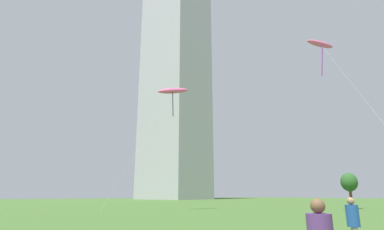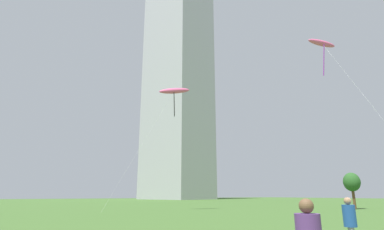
{
  "view_description": "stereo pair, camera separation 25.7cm",
  "coord_description": "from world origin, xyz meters",
  "px_view_note": "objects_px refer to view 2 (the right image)",
  "views": [
    {
      "loc": [
        -11.42,
        -5.5,
        1.89
      ],
      "look_at": [
        0.43,
        13.06,
        7.67
      ],
      "focal_mm": 28.29,
      "sensor_mm": 36.0,
      "label": 1
    },
    {
      "loc": [
        -11.2,
        -5.63,
        1.89
      ],
      "look_at": [
        0.43,
        13.06,
        7.67
      ],
      "focal_mm": 28.29,
      "sensor_mm": 36.0,
      "label": 2
    }
  ],
  "objects_px": {
    "distant_highrise_0": "(178,86)",
    "kite_flying_0": "(174,91)",
    "person_standing_2": "(350,222)",
    "kite_flying_2": "(322,44)",
    "park_tree_1": "(352,182)"
  },
  "relations": [
    {
      "from": "person_standing_2",
      "to": "kite_flying_2",
      "type": "xyz_separation_m",
      "value": [
        21.33,
        13.92,
        18.63
      ]
    },
    {
      "from": "person_standing_2",
      "to": "distant_highrise_0",
      "type": "bearing_deg",
      "value": 20.78
    },
    {
      "from": "kite_flying_0",
      "to": "distant_highrise_0",
      "type": "distance_m",
      "value": 90.29
    },
    {
      "from": "person_standing_2",
      "to": "park_tree_1",
      "type": "xyz_separation_m",
      "value": [
        31.08,
        18.26,
        2.41
      ]
    },
    {
      "from": "person_standing_2",
      "to": "distant_highrise_0",
      "type": "distance_m",
      "value": 120.19
    },
    {
      "from": "park_tree_1",
      "to": "distant_highrise_0",
      "type": "height_order",
      "value": "distant_highrise_0"
    },
    {
      "from": "person_standing_2",
      "to": "kite_flying_0",
      "type": "bearing_deg",
      "value": 30.77
    },
    {
      "from": "kite_flying_2",
      "to": "park_tree_1",
      "type": "height_order",
      "value": "kite_flying_2"
    },
    {
      "from": "person_standing_2",
      "to": "kite_flying_2",
      "type": "distance_m",
      "value": 31.56
    },
    {
      "from": "distant_highrise_0",
      "to": "kite_flying_2",
      "type": "bearing_deg",
      "value": -124.8
    },
    {
      "from": "person_standing_2",
      "to": "kite_flying_0",
      "type": "relative_size",
      "value": 0.12
    },
    {
      "from": "distant_highrise_0",
      "to": "kite_flying_0",
      "type": "bearing_deg",
      "value": -136.28
    },
    {
      "from": "kite_flying_0",
      "to": "park_tree_1",
      "type": "distance_m",
      "value": 27.18
    },
    {
      "from": "kite_flying_2",
      "to": "distant_highrise_0",
      "type": "relative_size",
      "value": 0.22
    },
    {
      "from": "distant_highrise_0",
      "to": "person_standing_2",
      "type": "bearing_deg",
      "value": -133.06
    }
  ]
}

